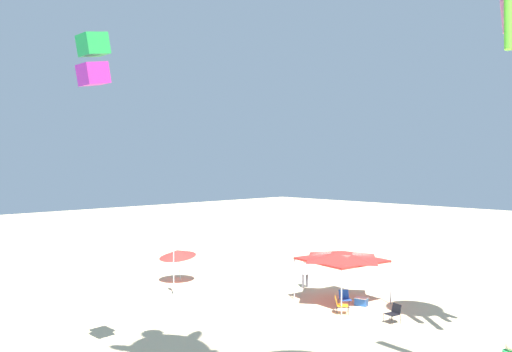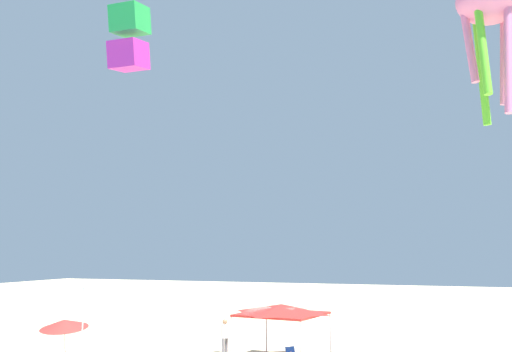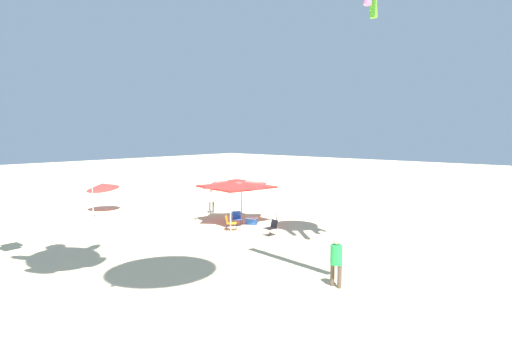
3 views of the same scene
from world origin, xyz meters
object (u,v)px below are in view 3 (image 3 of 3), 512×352
object	(u,v)px
canopy_tent	(236,183)
folding_chair_right_of_tent	(237,217)
folding_chair_near_cooler	(230,222)
person_near_umbrella	(211,198)
banner_flag	(92,185)
cooler_box	(252,221)
person_beachcomber	(336,258)
beach_umbrella	(103,186)
folding_chair_left_of_tent	(272,227)

from	to	relation	value
canopy_tent	folding_chair_right_of_tent	distance (m)	2.13
folding_chair_near_cooler	person_near_umbrella	size ratio (longest dim) A/B	0.48
banner_flag	person_near_umbrella	distance (m)	7.60
canopy_tent	cooler_box	size ratio (longest dim) A/B	5.76
banner_flag	person_beachcomber	world-z (taller)	banner_flag
banner_flag	folding_chair_right_of_tent	bearing A→B (deg)	-148.35
beach_umbrella	banner_flag	bearing A→B (deg)	140.28
cooler_box	banner_flag	bearing A→B (deg)	34.26
folding_chair_left_of_tent	person_near_umbrella	bearing A→B (deg)	174.19
folding_chair_right_of_tent	person_near_umbrella	world-z (taller)	person_near_umbrella
canopy_tent	beach_umbrella	distance (m)	10.25
beach_umbrella	banner_flag	size ratio (longest dim) A/B	0.61
person_near_umbrella	person_beachcomber	bearing A→B (deg)	73.43
folding_chair_near_cooler	person_near_umbrella	distance (m)	5.41
beach_umbrella	folding_chair_left_of_tent	bearing A→B (deg)	-171.19
folding_chair_right_of_tent	person_beachcomber	bearing A→B (deg)	-79.35
person_near_umbrella	folding_chair_right_of_tent	bearing A→B (deg)	76.53
folding_chair_near_cooler	banner_flag	world-z (taller)	banner_flag
beach_umbrella	cooler_box	xyz separation A→B (m)	(-10.80, -3.43, -1.50)
beach_umbrella	folding_chair_near_cooler	size ratio (longest dim) A/B	2.76
canopy_tent	person_near_umbrella	xyz separation A→B (m)	(3.31, -1.01, -1.37)
canopy_tent	banner_flag	distance (m)	8.95
person_near_umbrella	banner_flag	bearing A→B (deg)	-20.60
folding_chair_near_cooler	person_near_umbrella	xyz separation A→B (m)	(4.57, -2.85, 0.52)
folding_chair_right_of_tent	banner_flag	xyz separation A→B (m)	(7.77, 4.79, 1.73)
cooler_box	person_near_umbrella	bearing A→B (deg)	-11.49
person_beachcomber	folding_chair_left_of_tent	bearing A→B (deg)	-26.36
canopy_tent	banner_flag	world-z (taller)	banner_flag
canopy_tent	person_near_umbrella	distance (m)	3.72
canopy_tent	person_near_umbrella	bearing A→B (deg)	-16.90
beach_umbrella	folding_chair_near_cooler	xyz separation A→B (m)	(-10.93, -1.48, -1.23)
person_beachcomber	beach_umbrella	bearing A→B (deg)	0.99
folding_chair_near_cooler	cooler_box	distance (m)	1.97
beach_umbrella	folding_chair_right_of_tent	distance (m)	10.77
folding_chair_left_of_tent	banner_flag	size ratio (longest dim) A/B	0.22
folding_chair_right_of_tent	cooler_box	world-z (taller)	folding_chair_right_of_tent
folding_chair_right_of_tent	beach_umbrella	bearing A→B (deg)	142.15
canopy_tent	beach_umbrella	xyz separation A→B (m)	(9.67, 3.32, -0.66)
person_beachcomber	folding_chair_right_of_tent	bearing A→B (deg)	-19.67
canopy_tent	beach_umbrella	size ratio (longest dim) A/B	1.80
banner_flag	folding_chair_near_cooler	bearing A→B (deg)	-156.37
folding_chair_near_cooler	person_beachcomber	size ratio (longest dim) A/B	0.46
cooler_box	banner_flag	xyz separation A→B (m)	(8.20, 5.59, 2.00)
person_near_umbrella	person_beachcomber	world-z (taller)	person_beachcomber
canopy_tent	folding_chair_left_of_tent	bearing A→B (deg)	161.77
folding_chair_right_of_tent	cooler_box	xyz separation A→B (m)	(-0.43, -0.79, -0.27)
folding_chair_left_of_tent	person_near_umbrella	world-z (taller)	person_near_umbrella
cooler_box	person_near_umbrella	distance (m)	4.61
folding_chair_near_cooler	folding_chair_right_of_tent	world-z (taller)	same
beach_umbrella	person_beachcomber	size ratio (longest dim) A/B	1.27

